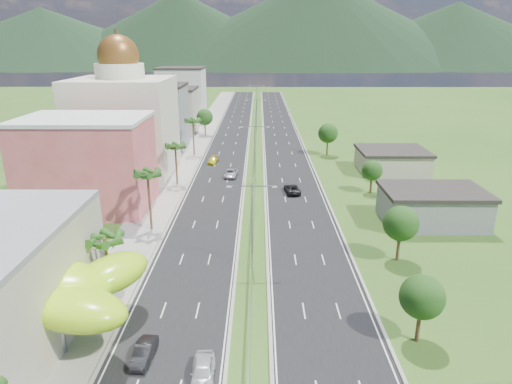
{
  "coord_description": "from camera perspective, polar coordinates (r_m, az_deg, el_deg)",
  "views": [
    {
      "loc": [
        0.84,
        -42.1,
        27.3
      ],
      "look_at": [
        0.44,
        19.18,
        7.0
      ],
      "focal_mm": 32.0,
      "sensor_mm": 36.0,
      "label": 1
    }
  ],
  "objects": [
    {
      "name": "ground",
      "position": [
        50.18,
        -0.67,
        -14.63
      ],
      "size": [
        500.0,
        500.0,
        0.0
      ],
      "primitive_type": "plane",
      "color": "#2D5119",
      "rests_on": "ground"
    },
    {
      "name": "road_left",
      "position": [
        135.14,
        -3.19,
        6.66
      ],
      "size": [
        11.0,
        260.0,
        0.04
      ],
      "primitive_type": "cube",
      "color": "black",
      "rests_on": "ground"
    },
    {
      "name": "road_right",
      "position": [
        135.05,
        3.21,
        6.65
      ],
      "size": [
        11.0,
        260.0,
        0.04
      ],
      "primitive_type": "cube",
      "color": "black",
      "rests_on": "ground"
    },
    {
      "name": "sidewalk_left",
      "position": [
        136.05,
        -7.22,
        6.64
      ],
      "size": [
        7.0,
        260.0,
        0.12
      ],
      "primitive_type": "cube",
      "color": "gray",
      "rests_on": "ground"
    },
    {
      "name": "median_guardrail",
      "position": [
        117.17,
        -0.05,
        5.17
      ],
      "size": [
        0.1,
        216.06,
        0.76
      ],
      "color": "gray",
      "rests_on": "ground"
    },
    {
      "name": "streetlight_median_b",
      "position": [
        56.01,
        -0.51,
        -3.2
      ],
      "size": [
        6.04,
        0.25,
        11.0
      ],
      "color": "gray",
      "rests_on": "ground"
    },
    {
      "name": "streetlight_median_c",
      "position": [
        94.37,
        -0.15,
        5.75
      ],
      "size": [
        6.04,
        0.25,
        11.0
      ],
      "color": "gray",
      "rests_on": "ground"
    },
    {
      "name": "streetlight_median_d",
      "position": [
        138.63,
        0.02,
        9.8
      ],
      "size": [
        6.04,
        0.25,
        11.0
      ],
      "color": "gray",
      "rests_on": "ground"
    },
    {
      "name": "streetlight_median_e",
      "position": [
        183.26,
        0.11,
        11.89
      ],
      "size": [
        6.04,
        0.25,
        11.0
      ],
      "color": "gray",
      "rests_on": "ground"
    },
    {
      "name": "lime_canopy",
      "position": [
        48.82,
        -25.43,
        -10.81
      ],
      "size": [
        18.0,
        15.0,
        7.4
      ],
      "color": "#A5E316",
      "rests_on": "ground"
    },
    {
      "name": "pink_shophouse",
      "position": [
        81.94,
        -20.28,
        3.19
      ],
      "size": [
        20.0,
        15.0,
        15.0
      ],
      "primitive_type": "cube",
      "color": "#C75154",
      "rests_on": "ground"
    },
    {
      "name": "domed_building",
      "position": [
        102.54,
        -16.16,
        8.67
      ],
      "size": [
        20.0,
        20.0,
        28.7
      ],
      "color": "beige",
      "rests_on": "ground"
    },
    {
      "name": "midrise_grey",
      "position": [
        126.71,
        -12.49,
        9.14
      ],
      "size": [
        16.0,
        15.0,
        16.0
      ],
      "primitive_type": "cube",
      "color": "gray",
      "rests_on": "ground"
    },
    {
      "name": "midrise_beige",
      "position": [
        148.23,
        -10.62,
        9.96
      ],
      "size": [
        16.0,
        15.0,
        13.0
      ],
      "primitive_type": "cube",
      "color": "#A9A28B",
      "rests_on": "ground"
    },
    {
      "name": "midrise_white",
      "position": [
        170.39,
        -9.23,
        11.93
      ],
      "size": [
        16.0,
        15.0,
        18.0
      ],
      "primitive_type": "cube",
      "color": "silver",
      "rests_on": "ground"
    },
    {
      "name": "shed_near",
      "position": [
        76.52,
        21.15,
        -1.87
      ],
      "size": [
        15.0,
        10.0,
        5.0
      ],
      "primitive_type": "cube",
      "color": "gray",
      "rests_on": "ground"
    },
    {
      "name": "shed_far",
      "position": [
        104.44,
        16.61,
        3.65
      ],
      "size": [
        14.0,
        12.0,
        4.4
      ],
      "primitive_type": "cube",
      "color": "#A9A28B",
      "rests_on": "ground"
    },
    {
      "name": "palm_tree_b",
      "position": [
        51.2,
        -18.37,
        -5.96
      ],
      "size": [
        3.6,
        3.6,
        8.1
      ],
      "color": "#47301C",
      "rests_on": "ground"
    },
    {
      "name": "palm_tree_c",
      "position": [
        68.77,
        -13.4,
        1.95
      ],
      "size": [
        3.6,
        3.6,
        9.6
      ],
      "color": "#47301C",
      "rests_on": "ground"
    },
    {
      "name": "palm_tree_d",
      "position": [
        90.79,
        -10.05,
        5.48
      ],
      "size": [
        3.6,
        3.6,
        8.6
      ],
      "color": "#47301C",
      "rests_on": "ground"
    },
    {
      "name": "palm_tree_e",
      "position": [
        114.86,
        -7.9,
        8.64
      ],
      "size": [
        3.6,
        3.6,
        9.4
      ],
      "color": "#47301C",
      "rests_on": "ground"
    },
    {
      "name": "leafy_tree_lfar",
      "position": [
        139.77,
        -6.43,
        9.28
      ],
      "size": [
        4.9,
        4.9,
        8.05
      ],
      "color": "#47301C",
      "rests_on": "ground"
    },
    {
      "name": "leafy_tree_ra",
      "position": [
        45.97,
        20.05,
        -12.24
      ],
      "size": [
        4.2,
        4.2,
        6.9
      ],
      "color": "#47301C",
      "rests_on": "ground"
    },
    {
      "name": "leafy_tree_rb",
      "position": [
        61.2,
        17.65,
        -3.77
      ],
      "size": [
        4.55,
        4.55,
        7.47
      ],
      "color": "#47301C",
      "rests_on": "ground"
    },
    {
      "name": "leafy_tree_rc",
      "position": [
        87.83,
        14.32,
        2.62
      ],
      "size": [
        3.85,
        3.85,
        6.33
      ],
      "color": "#47301C",
      "rests_on": "ground"
    },
    {
      "name": "leafy_tree_rd",
      "position": [
        115.47,
        8.99,
        7.26
      ],
      "size": [
        4.9,
        4.9,
        8.05
      ],
      "color": "#47301C",
      "rests_on": "ground"
    },
    {
      "name": "mountain_ridge",
      "position": [
        496.39,
        7.47,
        15.03
      ],
      "size": [
        860.0,
        140.0,
        90.0
      ],
      "primitive_type": null,
      "color": "black",
      "rests_on": "ground"
    },
    {
      "name": "car_white_near_left",
      "position": [
        41.48,
        -6.65,
        -21.4
      ],
      "size": [
        2.18,
        4.97,
        1.66
      ],
      "primitive_type": "imported",
      "rotation": [
        0.0,
        0.0,
        0.05
      ],
      "color": "silver",
      "rests_on": "road_left"
    },
    {
      "name": "car_dark_left",
      "position": [
        44.54,
        -13.85,
        -18.85
      ],
      "size": [
        1.85,
        4.52,
        1.46
      ],
      "primitive_type": "imported",
      "rotation": [
        0.0,
        0.0,
        -0.07
      ],
      "color": "black",
      "rests_on": "road_left"
    },
    {
      "name": "car_silver_mid_left",
      "position": [
        96.41,
        -3.14,
        2.35
      ],
      "size": [
        2.98,
        5.68,
        1.52
      ],
      "primitive_type": "imported",
      "rotation": [
        0.0,
        0.0,
        -0.09
      ],
      "color": "#9FA0A6",
      "rests_on": "road_left"
    },
    {
      "name": "car_yellow_far_left",
      "position": [
        107.84,
        -5.4,
        3.99
      ],
      "size": [
        2.57,
        5.07,
        1.41
      ],
      "primitive_type": "imported",
      "rotation": [
        0.0,
        0.0,
        -0.13
      ],
      "color": "gold",
      "rests_on": "road_left"
    },
    {
      "name": "car_dark_far_right",
      "position": [
        86.3,
        4.53,
        0.4
      ],
      "size": [
        3.18,
        5.85,
        1.56
      ],
      "primitive_type": "imported",
      "rotation": [
        0.0,
        0.0,
        3.25
      ],
      "color": "black",
      "rests_on": "road_right"
    }
  ]
}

